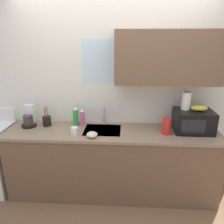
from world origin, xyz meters
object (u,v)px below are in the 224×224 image
at_px(cereal_canister, 167,126).
at_px(small_bowl, 92,135).
at_px(coffee_maker, 29,118).
at_px(mug_white, 75,131).
at_px(dish_soap_bottle_pink, 82,118).
at_px(dish_soap_bottle_green, 76,117).
at_px(paper_towel_roll, 186,101).
at_px(banana_bunch, 199,108).
at_px(microwave, 193,121).
at_px(utensil_crock, 47,121).

relative_size(cereal_canister, small_bowl, 1.51).
xyz_separation_m(coffee_maker, mug_white, (0.66, -0.25, -0.06)).
bearing_deg(cereal_canister, dish_soap_bottle_pink, 168.88).
xyz_separation_m(dish_soap_bottle_green, small_bowl, (0.27, -0.37, -0.09)).
bearing_deg(cereal_canister, dish_soap_bottle_green, 169.45).
bearing_deg(small_bowl, coffee_maker, 160.68).
xyz_separation_m(paper_towel_roll, coffee_maker, (-2.01, 0.01, -0.28)).
bearing_deg(banana_bunch, dish_soap_bottle_green, 175.73).
bearing_deg(cereal_canister, banana_bunch, 14.38).
height_order(banana_bunch, small_bowl, banana_bunch).
xyz_separation_m(microwave, small_bowl, (-1.23, -0.25, -0.10)).
xyz_separation_m(dish_soap_bottle_pink, dish_soap_bottle_green, (-0.09, 0.01, 0.01)).
bearing_deg(small_bowl, paper_towel_roll, 14.90).
relative_size(paper_towel_roll, small_bowl, 1.69).
height_order(dish_soap_bottle_pink, small_bowl, dish_soap_bottle_pink).
relative_size(microwave, utensil_crock, 1.65).
xyz_separation_m(coffee_maker, cereal_canister, (1.77, -0.16, -0.01)).
xyz_separation_m(microwave, dish_soap_bottle_pink, (-1.41, 0.11, -0.03)).
relative_size(banana_bunch, mug_white, 2.11).
bearing_deg(cereal_canister, microwave, 16.17).
bearing_deg(small_bowl, mug_white, 164.74).
distance_m(dish_soap_bottle_green, mug_white, 0.32).
xyz_separation_m(microwave, dish_soap_bottle_green, (-1.50, 0.12, -0.01)).
bearing_deg(mug_white, paper_towel_roll, 10.10).
bearing_deg(microwave, dish_soap_bottle_green, 175.53).
bearing_deg(dish_soap_bottle_pink, utensil_crock, -175.14).
bearing_deg(coffee_maker, dish_soap_bottle_green, 5.35).
distance_m(dish_soap_bottle_green, utensil_crock, 0.39).
distance_m(banana_bunch, small_bowl, 1.33).
relative_size(cereal_canister, mug_white, 2.07).
xyz_separation_m(banana_bunch, coffee_maker, (-2.16, 0.06, -0.20)).
bearing_deg(dish_soap_bottle_pink, banana_bunch, -4.31).
bearing_deg(dish_soap_bottle_pink, cereal_canister, -11.12).
bearing_deg(cereal_canister, small_bowl, -170.41).
height_order(dish_soap_bottle_green, cereal_canister, dish_soap_bottle_green).
distance_m(coffee_maker, mug_white, 0.71).
bearing_deg(dish_soap_bottle_green, cereal_canister, -10.55).
distance_m(microwave, dish_soap_bottle_pink, 1.41).
bearing_deg(coffee_maker, utensil_crock, 2.85).
relative_size(paper_towel_roll, coffee_maker, 0.79).
xyz_separation_m(banana_bunch, mug_white, (-1.50, -0.19, -0.26)).
xyz_separation_m(banana_bunch, utensil_crock, (-1.93, 0.07, -0.24)).
distance_m(paper_towel_roll, dish_soap_bottle_green, 1.42).
relative_size(banana_bunch, cereal_canister, 1.02).
distance_m(microwave, paper_towel_roll, 0.27).
bearing_deg(dish_soap_bottle_green, mug_white, -80.84).
height_order(banana_bunch, utensil_crock, banana_bunch).
height_order(mug_white, small_bowl, mug_white).
relative_size(microwave, small_bowl, 3.54).
xyz_separation_m(cereal_canister, mug_white, (-1.11, -0.09, -0.05)).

